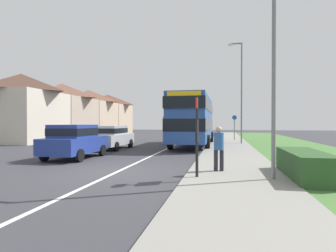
% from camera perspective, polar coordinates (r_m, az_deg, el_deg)
% --- Properties ---
extents(ground_plane, '(120.00, 120.00, 0.00)m').
position_cam_1_polar(ground_plane, '(10.52, -10.36, -9.17)').
color(ground_plane, '#38383D').
extents(lane_marking_centre, '(0.14, 60.00, 0.01)m').
position_cam_1_polar(lane_marking_centre, '(18.14, -1.02, -4.99)').
color(lane_marking_centre, silver).
rests_on(lane_marking_centre, ground_plane).
extents(pavement_near_side, '(3.20, 68.00, 0.12)m').
position_cam_1_polar(pavement_near_side, '(15.74, 12.58, -5.67)').
color(pavement_near_side, gray).
rests_on(pavement_near_side, ground_plane).
extents(grass_verge_seaward, '(6.00, 68.00, 0.08)m').
position_cam_1_polar(grass_verge_seaward, '(16.43, 27.83, -5.54)').
color(grass_verge_seaward, '#477538').
rests_on(grass_verge_seaward, ground_plane).
extents(roadside_hedge, '(1.10, 3.44, 0.90)m').
position_cam_1_polar(roadside_hedge, '(9.86, 25.92, -7.25)').
color(roadside_hedge, '#2D5128').
rests_on(roadside_hedge, ground_plane).
extents(double_decker_bus, '(2.80, 10.60, 3.70)m').
position_cam_1_polar(double_decker_bus, '(21.68, 5.13, 1.60)').
color(double_decker_bus, '#284C93').
rests_on(double_decker_bus, ground_plane).
extents(parked_car_blue, '(1.98, 3.97, 1.69)m').
position_cam_1_polar(parked_car_blue, '(14.87, -18.36, -2.71)').
color(parked_car_blue, navy).
rests_on(parked_car_blue, ground_plane).
extents(parked_car_silver, '(1.91, 4.46, 1.59)m').
position_cam_1_polar(parked_car_silver, '(19.45, -11.39, -2.04)').
color(parked_car_silver, '#B7B7BC').
rests_on(parked_car_silver, ground_plane).
extents(pedestrian_at_stop, '(0.34, 0.34, 1.67)m').
position_cam_1_polar(pedestrian_at_stop, '(9.98, 10.23, -4.05)').
color(pedestrian_at_stop, '#23232D').
rests_on(pedestrian_at_stop, ground_plane).
extents(bus_stop_sign, '(0.09, 0.52, 2.60)m').
position_cam_1_polar(bus_stop_sign, '(8.77, 5.88, -1.01)').
color(bus_stop_sign, black).
rests_on(bus_stop_sign, ground_plane).
extents(cycle_route_sign, '(0.44, 0.08, 2.52)m').
position_cam_1_polar(cycle_route_sign, '(28.45, 13.28, -0.07)').
color(cycle_route_sign, slate).
rests_on(cycle_route_sign, ground_plane).
extents(street_lamp_near, '(1.14, 0.20, 7.03)m').
position_cam_1_polar(street_lamp_near, '(9.19, 19.92, 14.87)').
color(street_lamp_near, slate).
rests_on(street_lamp_near, ground_plane).
extents(street_lamp_mid, '(1.14, 0.20, 8.25)m').
position_cam_1_polar(street_lamp_mid, '(23.72, 14.42, 7.65)').
color(street_lamp_mid, slate).
rests_on(street_lamp_mid, ground_plane).
extents(house_terrace_far_side, '(6.14, 26.11, 6.26)m').
position_cam_1_polar(house_terrace_far_side, '(37.24, -18.02, 2.71)').
color(house_terrace_far_side, beige).
rests_on(house_terrace_far_side, ground_plane).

